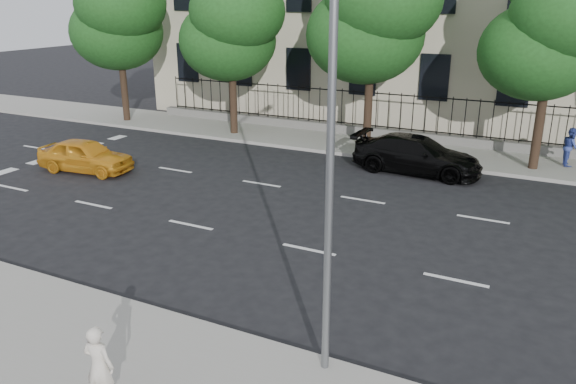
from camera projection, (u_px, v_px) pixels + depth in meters
name	position (u px, v px, depth m)	size (l,w,h in m)	color
ground	(266.00, 289.00, 13.47)	(120.00, 120.00, 0.00)	black
near_sidewalk	(160.00, 384.00, 10.07)	(60.00, 4.00, 0.15)	gray
far_sidewalk	(414.00, 151.00, 25.29)	(60.00, 4.00, 0.15)	gray
lane_markings	(339.00, 222.00, 17.49)	(49.60, 4.62, 0.01)	silver
crosswalk	(22.00, 166.00, 23.24)	(0.50, 12.10, 0.01)	silver
iron_fence	(424.00, 131.00, 26.54)	(30.00, 0.50, 2.20)	slate
street_light	(344.00, 93.00, 9.23)	(0.25, 3.32, 8.05)	slate
tree_a	(119.00, 7.00, 29.46)	(5.71, 5.31, 9.39)	#382619
tree_b	(233.00, 15.00, 26.62)	(5.53, 5.12, 8.97)	#382619
tree_c	(375.00, 3.00, 23.49)	(5.89, 5.50, 9.80)	#382619
tree_d	(556.00, 20.00, 20.74)	(5.34, 4.94, 8.84)	#382619
yellow_taxi	(85.00, 155.00, 22.37)	(1.56, 3.88, 1.32)	orange
black_sedan	(417.00, 155.00, 22.20)	(2.06, 5.07, 1.47)	black
woman_near	(99.00, 366.00, 9.23)	(0.54, 0.36, 1.49)	silver
pedestrian_far	(571.00, 147.00, 22.60)	(0.76, 0.59, 1.56)	#344497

